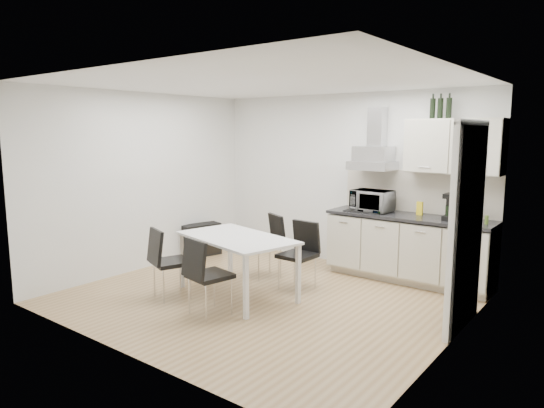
{
  "coord_description": "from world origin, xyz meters",
  "views": [
    {
      "loc": [
        3.58,
        -4.53,
        2.05
      ],
      "look_at": [
        -0.21,
        0.43,
        1.1
      ],
      "focal_mm": 32.0,
      "sensor_mm": 36.0,
      "label": 1
    }
  ],
  "objects_px": {
    "kitchenette": "(413,222)",
    "floor_speaker": "(304,248)",
    "chair_far_right": "(297,256)",
    "guitar_amp": "(201,240)",
    "chair_near_left": "(172,263)",
    "chair_far_left": "(264,246)",
    "chair_near_right": "(210,276)",
    "dining_table": "(237,242)"
  },
  "relations": [
    {
      "from": "kitchenette",
      "to": "floor_speaker",
      "type": "xyz_separation_m",
      "value": [
        -1.86,
        0.17,
        -0.68
      ]
    },
    {
      "from": "chair_far_right",
      "to": "guitar_amp",
      "type": "bearing_deg",
      "value": -9.68
    },
    {
      "from": "chair_near_left",
      "to": "floor_speaker",
      "type": "distance_m",
      "value": 2.63
    },
    {
      "from": "chair_far_left",
      "to": "chair_near_right",
      "type": "relative_size",
      "value": 1.0
    },
    {
      "from": "kitchenette",
      "to": "dining_table",
      "type": "height_order",
      "value": "kitchenette"
    },
    {
      "from": "floor_speaker",
      "to": "chair_near_right",
      "type": "bearing_deg",
      "value": -67.81
    },
    {
      "from": "chair_far_right",
      "to": "chair_near_left",
      "type": "xyz_separation_m",
      "value": [
        -1.05,
        -1.2,
        0.0
      ]
    },
    {
      "from": "kitchenette",
      "to": "dining_table",
      "type": "relative_size",
      "value": 1.5
    },
    {
      "from": "kitchenette",
      "to": "chair_near_left",
      "type": "height_order",
      "value": "kitchenette"
    },
    {
      "from": "dining_table",
      "to": "chair_far_right",
      "type": "xyz_separation_m",
      "value": [
        0.47,
        0.64,
        -0.24
      ]
    },
    {
      "from": "dining_table",
      "to": "chair_far_left",
      "type": "distance_m",
      "value": 0.87
    },
    {
      "from": "kitchenette",
      "to": "chair_far_right",
      "type": "distance_m",
      "value": 1.66
    },
    {
      "from": "chair_far_left",
      "to": "chair_near_right",
      "type": "height_order",
      "value": "same"
    },
    {
      "from": "dining_table",
      "to": "floor_speaker",
      "type": "bearing_deg",
      "value": 112.77
    },
    {
      "from": "kitchenette",
      "to": "chair_near_right",
      "type": "relative_size",
      "value": 2.86
    },
    {
      "from": "chair_near_right",
      "to": "floor_speaker",
      "type": "xyz_separation_m",
      "value": [
        -0.54,
        2.71,
        -0.29
      ]
    },
    {
      "from": "chair_near_right",
      "to": "guitar_amp",
      "type": "xyz_separation_m",
      "value": [
        -1.96,
        1.78,
        -0.17
      ]
    },
    {
      "from": "dining_table",
      "to": "chair_far_right",
      "type": "distance_m",
      "value": 0.83
    },
    {
      "from": "chair_far_left",
      "to": "chair_near_right",
      "type": "xyz_separation_m",
      "value": [
        0.39,
        -1.48,
        0.0
      ]
    },
    {
      "from": "kitchenette",
      "to": "floor_speaker",
      "type": "bearing_deg",
      "value": 174.92
    },
    {
      "from": "chair_far_right",
      "to": "dining_table",
      "type": "bearing_deg",
      "value": 55.5
    },
    {
      "from": "chair_far_right",
      "to": "guitar_amp",
      "type": "xyz_separation_m",
      "value": [
        -2.24,
        0.47,
        -0.17
      ]
    },
    {
      "from": "guitar_amp",
      "to": "kitchenette",
      "type": "bearing_deg",
      "value": 28.38
    },
    {
      "from": "guitar_amp",
      "to": "dining_table",
      "type": "bearing_deg",
      "value": -16.85
    },
    {
      "from": "dining_table",
      "to": "floor_speaker",
      "type": "xyz_separation_m",
      "value": [
        -0.34,
        2.04,
        -0.53
      ]
    },
    {
      "from": "chair_far_left",
      "to": "chair_near_right",
      "type": "bearing_deg",
      "value": 130.84
    },
    {
      "from": "chair_far_left",
      "to": "chair_near_right",
      "type": "distance_m",
      "value": 1.53
    },
    {
      "from": "dining_table",
      "to": "floor_speaker",
      "type": "relative_size",
      "value": 5.57
    },
    {
      "from": "chair_near_left",
      "to": "guitar_amp",
      "type": "distance_m",
      "value": 2.06
    },
    {
      "from": "chair_far_right",
      "to": "floor_speaker",
      "type": "distance_m",
      "value": 1.65
    },
    {
      "from": "chair_far_right",
      "to": "kitchenette",
      "type": "bearing_deg",
      "value": -127.98
    },
    {
      "from": "kitchenette",
      "to": "dining_table",
      "type": "distance_m",
      "value": 2.42
    },
    {
      "from": "chair_far_left",
      "to": "kitchenette",
      "type": "bearing_deg",
      "value": -122.2
    },
    {
      "from": "chair_near_right",
      "to": "chair_near_left",
      "type": "bearing_deg",
      "value": -176.84
    },
    {
      "from": "kitchenette",
      "to": "chair_near_right",
      "type": "bearing_deg",
      "value": -117.41
    },
    {
      "from": "kitchenette",
      "to": "floor_speaker",
      "type": "distance_m",
      "value": 1.99
    },
    {
      "from": "chair_near_left",
      "to": "chair_far_left",
      "type": "bearing_deg",
      "value": 95.56
    },
    {
      "from": "chair_near_left",
      "to": "guitar_amp",
      "type": "height_order",
      "value": "chair_near_left"
    },
    {
      "from": "kitchenette",
      "to": "chair_far_left",
      "type": "bearing_deg",
      "value": -148.12
    },
    {
      "from": "dining_table",
      "to": "chair_far_left",
      "type": "xyz_separation_m",
      "value": [
        -0.2,
        0.81,
        -0.24
      ]
    },
    {
      "from": "kitchenette",
      "to": "chair_far_left",
      "type": "xyz_separation_m",
      "value": [
        -1.72,
        -1.07,
        -0.39
      ]
    },
    {
      "from": "dining_table",
      "to": "floor_speaker",
      "type": "distance_m",
      "value": 2.14
    }
  ]
}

